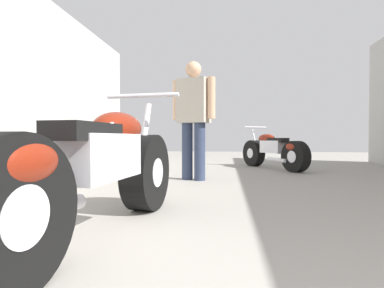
% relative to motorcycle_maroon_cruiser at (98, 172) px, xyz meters
% --- Properties ---
extents(ground_plane, '(18.73, 18.73, 0.00)m').
position_rel_motorcycle_maroon_cruiser_xyz_m(ground_plane, '(1.09, 1.98, -0.41)').
color(ground_plane, gray).
extents(garage_partition_left, '(0.08, 8.58, 2.90)m').
position_rel_motorcycle_maroon_cruiser_xyz_m(garage_partition_left, '(-2.18, 1.98, 1.04)').
color(garage_partition_left, '#B7B5AD').
rests_on(garage_partition_left, ground_plane).
extents(motorcycle_maroon_cruiser, '(0.63, 2.11, 0.98)m').
position_rel_motorcycle_maroon_cruiser_xyz_m(motorcycle_maroon_cruiser, '(0.00, 0.00, 0.00)').
color(motorcycle_maroon_cruiser, black).
rests_on(motorcycle_maroon_cruiser, ground_plane).
extents(motorcycle_black_naked, '(1.08, 1.66, 0.85)m').
position_rel_motorcycle_maroon_cruiser_xyz_m(motorcycle_black_naked, '(1.69, 4.27, -0.06)').
color(motorcycle_black_naked, black).
rests_on(motorcycle_black_naked, ground_plane).
extents(mechanic_in_blue, '(0.68, 0.40, 1.72)m').
position_rel_motorcycle_maroon_cruiser_xyz_m(mechanic_in_blue, '(0.29, 2.61, 0.56)').
color(mechanic_in_blue, '#2D3851').
rests_on(mechanic_in_blue, ground_plane).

